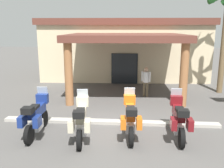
{
  "coord_description": "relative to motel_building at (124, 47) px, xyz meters",
  "views": [
    {
      "loc": [
        0.52,
        -9.04,
        3.83
      ],
      "look_at": [
        -0.42,
        2.51,
        1.2
      ],
      "focal_mm": 40.13,
      "sensor_mm": 36.0,
      "label": 1
    }
  ],
  "objects": [
    {
      "name": "motel_building",
      "position": [
        0.0,
        0.0,
        0.0
      ],
      "size": [
        12.65,
        13.0,
        4.43
      ],
      "rotation": [
        0.0,
        0.0,
        0.04
      ],
      "color": "beige",
      "rests_on": "ground_plane"
    },
    {
      "name": "curb_strip",
      "position": [
        -0.21,
        -10.75,
        -2.21
      ],
      "size": [
        8.76,
        0.36,
        0.12
      ],
      "primitive_type": "cube",
      "color": "#ADA89E",
      "rests_on": "ground_plane"
    },
    {
      "name": "motorcycle_maroon",
      "position": [
        2.32,
        -11.92,
        -1.57
      ],
      "size": [
        0.71,
        2.21,
        1.61
      ],
      "rotation": [
        0.0,
        0.0,
        1.55
      ],
      "color": "black",
      "rests_on": "ground_plane"
    },
    {
      "name": "motorcycle_orange",
      "position": [
        0.63,
        -11.95,
        -1.57
      ],
      "size": [
        0.72,
        2.21,
        1.61
      ],
      "rotation": [
        0.0,
        0.0,
        1.63
      ],
      "color": "black",
      "rests_on": "ground_plane"
    },
    {
      "name": "pedestrian",
      "position": [
        1.44,
        -6.53,
        -1.3
      ],
      "size": [
        0.51,
        0.32,
        1.67
      ],
      "rotation": [
        0.0,
        0.0,
        4.38
      ],
      "color": "brown",
      "rests_on": "ground_plane"
    },
    {
      "name": "motorcycle_cream",
      "position": [
        -1.06,
        -12.32,
        -1.57
      ],
      "size": [
        0.76,
        2.21,
        1.61
      ],
      "rotation": [
        0.0,
        0.0,
        1.68
      ],
      "color": "black",
      "rests_on": "ground_plane"
    },
    {
      "name": "motorcycle_blue",
      "position": [
        -2.75,
        -12.08,
        -1.57
      ],
      "size": [
        0.71,
        2.21,
        1.61
      ],
      "rotation": [
        0.0,
        0.0,
        1.6
      ],
      "color": "black",
      "rests_on": "ground_plane"
    },
    {
      "name": "ground_plane",
      "position": [
        0.14,
        -11.29,
        -2.27
      ],
      "size": [
        80.0,
        80.0,
        0.0
      ],
      "primitive_type": "plane",
      "color": "#514F4C"
    }
  ]
}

